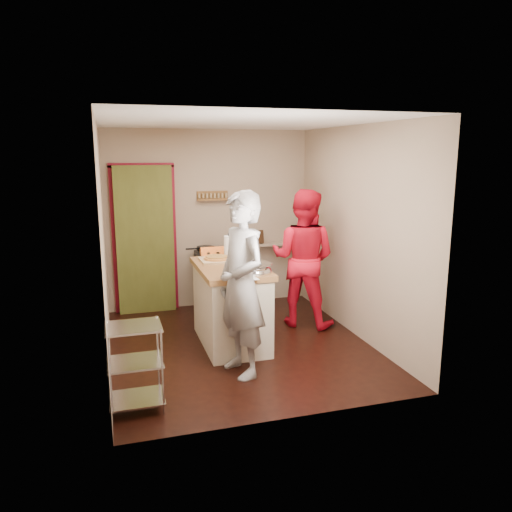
# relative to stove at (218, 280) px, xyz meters

# --- Properties ---
(floor) EXTENTS (3.50, 3.50, 0.00)m
(floor) POSITION_rel_stove_xyz_m (-0.05, -1.42, -0.45)
(floor) COLOR black
(floor) RESTS_ON ground
(back_wall) EXTENTS (3.00, 0.44, 2.60)m
(back_wall) POSITION_rel_stove_xyz_m (-0.69, 0.36, 0.68)
(back_wall) COLOR gray
(back_wall) RESTS_ON ground
(left_wall) EXTENTS (0.04, 3.50, 2.60)m
(left_wall) POSITION_rel_stove_xyz_m (-1.55, -1.42, 0.85)
(left_wall) COLOR gray
(left_wall) RESTS_ON ground
(right_wall) EXTENTS (0.04, 3.50, 2.60)m
(right_wall) POSITION_rel_stove_xyz_m (1.45, -1.42, 0.85)
(right_wall) COLOR gray
(right_wall) RESTS_ON ground
(ceiling) EXTENTS (3.00, 3.50, 0.02)m
(ceiling) POSITION_rel_stove_xyz_m (-0.05, -1.42, 2.16)
(ceiling) COLOR white
(ceiling) RESTS_ON back_wall
(stove) EXTENTS (0.60, 0.63, 1.00)m
(stove) POSITION_rel_stove_xyz_m (0.00, 0.00, 0.00)
(stove) COLOR black
(stove) RESTS_ON ground
(wire_shelving) EXTENTS (0.48, 0.40, 0.80)m
(wire_shelving) POSITION_rel_stove_xyz_m (-1.33, -2.62, -0.01)
(wire_shelving) COLOR silver
(wire_shelving) RESTS_ON ground
(island) EXTENTS (0.75, 1.39, 1.27)m
(island) POSITION_rel_stove_xyz_m (-0.13, -1.32, 0.06)
(island) COLOR beige
(island) RESTS_ON ground
(person_stripe) EXTENTS (0.62, 0.79, 1.91)m
(person_stripe) POSITION_rel_stove_xyz_m (-0.22, -2.17, 0.51)
(person_stripe) COLOR #BCBCC1
(person_stripe) RESTS_ON ground
(person_red) EXTENTS (1.12, 1.09, 1.81)m
(person_red) POSITION_rel_stove_xyz_m (0.95, -0.91, 0.46)
(person_red) COLOR red
(person_red) RESTS_ON ground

